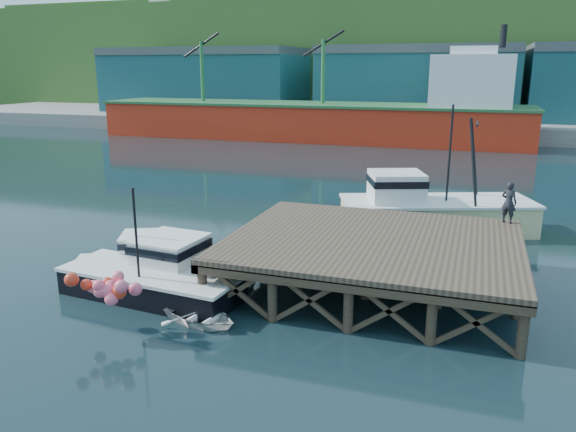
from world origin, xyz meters
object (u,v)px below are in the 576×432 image
at_px(dockworker, 509,202).
at_px(boat_navy, 141,262).
at_px(boat_black, 156,274).
at_px(trawler, 433,206).
at_px(dinghy, 201,316).

bearing_deg(dockworker, boat_navy, 46.01).
bearing_deg(dockworker, boat_black, 53.16).
relative_size(boat_navy, trawler, 0.53).
height_order(boat_navy, trawler, trawler).
height_order(boat_navy, dinghy, boat_navy).
bearing_deg(boat_navy, trawler, 21.41).
bearing_deg(dinghy, dockworker, -33.73).
relative_size(boat_black, trawler, 0.69).
distance_m(dinghy, dockworker, 15.00).
relative_size(trawler, dockworker, 5.89).
xyz_separation_m(boat_navy, trawler, (11.59, 11.76, 0.77)).
relative_size(trawler, dinghy, 3.85).
relative_size(dinghy, dockworker, 1.53).
distance_m(boat_navy, dinghy, 5.80).
bearing_deg(trawler, boat_navy, -155.00).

